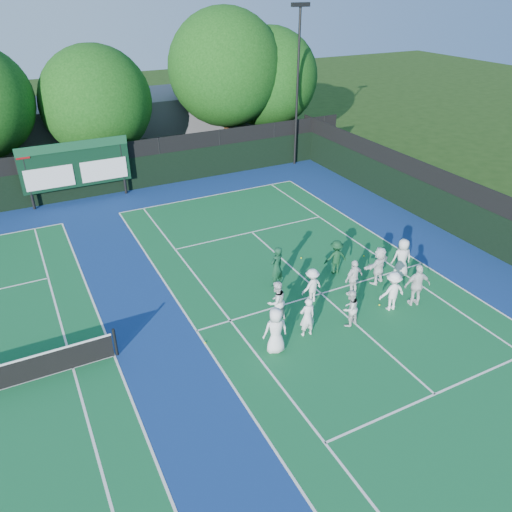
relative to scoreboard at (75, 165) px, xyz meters
name	(u,v)px	position (x,y,z in m)	size (l,w,h in m)	color
ground	(335,306)	(7.01, -15.59, -2.19)	(120.00, 120.00, 0.00)	#1A350E
court_apron	(183,335)	(1.01, -14.59, -2.19)	(34.00, 32.00, 0.01)	navy
near_court	(321,294)	(7.01, -14.59, -2.18)	(11.05, 23.85, 0.01)	#125B2E
back_fence	(95,174)	(1.01, 0.41, -0.83)	(34.00, 0.08, 3.00)	black
divider_fence_right	(483,222)	(16.01, -14.59, -0.83)	(0.08, 32.00, 3.00)	black
scoreboard	(75,165)	(0.00, 0.00, 0.00)	(6.00, 0.21, 3.55)	black
clubhouse	(127,124)	(5.01, 8.41, -0.19)	(18.00, 6.00, 4.00)	slate
light_pole_right	(298,69)	(14.51, 0.11, 4.11)	(1.20, 0.30, 10.12)	black
tree_c	(99,104)	(2.47, 3.99, 2.34)	(6.81, 6.81, 8.11)	black
tree_d	(227,71)	(11.25, 3.99, 3.71)	(7.72, 7.72, 9.96)	black
tree_e	(270,80)	(14.60, 3.99, 2.87)	(6.88, 6.88, 8.68)	black
tennis_ball_0	(313,300)	(6.45, -14.88, -2.16)	(0.07, 0.07, 0.07)	yellow
tennis_ball_1	(364,256)	(10.55, -12.85, -2.16)	(0.07, 0.07, 0.07)	yellow
tennis_ball_2	(379,305)	(8.60, -16.35, -2.16)	(0.07, 0.07, 0.07)	yellow
tennis_ball_3	(205,343)	(1.54, -15.40, -2.16)	(0.07, 0.07, 0.07)	yellow
tennis_ball_4	(301,258)	(7.83, -11.68, -2.16)	(0.07, 0.07, 0.07)	yellow
tennis_ball_5	(394,260)	(11.54, -13.79, -2.16)	(0.07, 0.07, 0.07)	yellow
player_front_0	(276,330)	(3.58, -16.87, -1.31)	(0.86, 0.56, 1.76)	white
player_front_1	(307,317)	(5.02, -16.60, -1.40)	(0.58, 0.38, 1.59)	white
player_front_2	(350,308)	(6.76, -16.79, -1.45)	(0.72, 0.56, 1.49)	silver
player_front_3	(392,291)	(8.83, -16.71, -1.37)	(1.06, 0.61, 1.65)	white
player_front_4	(417,285)	(9.90, -16.90, -1.29)	(1.05, 0.44, 1.79)	silver
player_back_0	(276,302)	(4.48, -15.31, -1.35)	(0.82, 0.64, 1.68)	white
player_back_1	(312,286)	(6.34, -14.86, -1.44)	(0.96, 0.55, 1.49)	white
player_back_2	(354,278)	(8.11, -15.21, -1.38)	(0.95, 0.39, 1.62)	white
player_back_3	(379,265)	(9.62, -14.91, -1.35)	(1.56, 0.50, 1.68)	white
player_back_4	(402,258)	(10.87, -14.91, -1.31)	(0.86, 0.56, 1.76)	silver
coach_left	(277,267)	(5.63, -13.25, -1.26)	(0.68, 0.45, 1.87)	#103C24
coach_right	(336,257)	(8.49, -13.43, -1.41)	(1.01, 0.58, 1.57)	#103A1E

